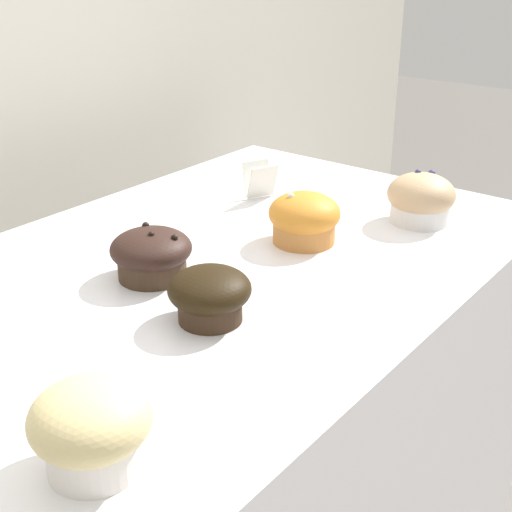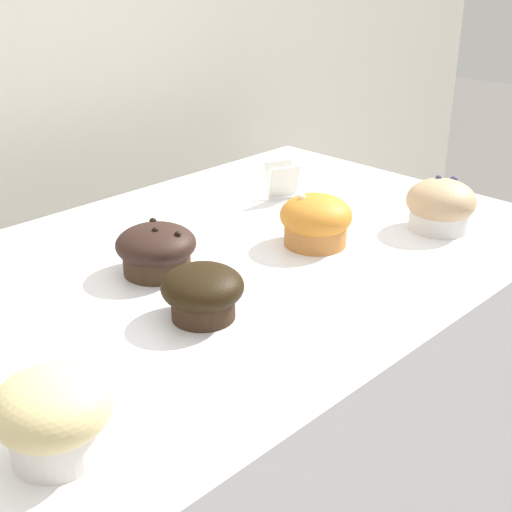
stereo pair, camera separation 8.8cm
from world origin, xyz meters
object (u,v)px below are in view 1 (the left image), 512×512
object	(u,v)px
muffin_back_left	(210,294)
muffin_front_center	(304,218)
muffin_back_right	(151,254)
muffin_front_left	(91,427)
muffin_front_right	(421,199)

from	to	relation	value
muffin_back_left	muffin_front_center	bearing A→B (deg)	9.94
muffin_front_center	muffin_back_left	xyz separation A→B (m)	(-0.26, -0.05, -0.00)
muffin_front_center	muffin_back_left	bearing A→B (deg)	-170.06
muffin_back_right	muffin_front_left	distance (m)	0.37
muffin_front_center	muffin_front_left	size ratio (longest dim) A/B	1.01
muffin_back_left	muffin_back_right	size ratio (longest dim) A/B	0.91
muffin_back_left	muffin_front_right	bearing A→B (deg)	-6.81
muffin_back_left	muffin_front_left	size ratio (longest dim) A/B	0.94
muffin_front_center	muffin_front_left	distance (m)	0.52
muffin_front_right	muffin_front_center	bearing A→B (deg)	151.17
muffin_back_right	muffin_front_right	size ratio (longest dim) A/B	1.02
muffin_front_left	muffin_front_right	distance (m)	0.68
muffin_front_left	muffin_back_right	bearing A→B (deg)	37.97
muffin_back_left	muffin_back_right	world-z (taller)	muffin_back_right
muffin_front_right	muffin_front_left	bearing A→B (deg)	-176.80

